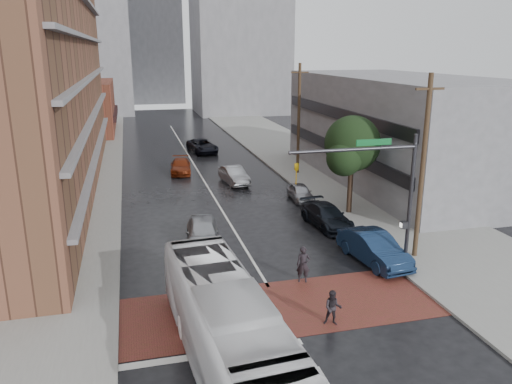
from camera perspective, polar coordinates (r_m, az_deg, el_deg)
ground at (r=22.48m, az=3.23°, el=-13.63°), size 160.00×160.00×0.00m
crosswalk at (r=22.89m, az=2.85°, el=-13.02°), size 14.00×5.00×0.02m
sidewalk_west at (r=45.32m, az=-20.77°, el=0.81°), size 9.00×90.00×0.15m
sidewalk_east at (r=48.27m, az=7.41°, el=2.61°), size 9.00×90.00×0.15m
apartment_block at (r=43.46m, az=-26.23°, el=18.23°), size 10.00×44.00×28.00m
storefront_west at (r=73.26m, az=-19.12°, el=9.12°), size 8.00×16.00×7.00m
building_east at (r=45.18m, az=15.92°, el=6.94°), size 11.00×26.00×9.00m
distant_tower_west at (r=97.08m, az=-19.97°, el=17.92°), size 18.00×16.00×32.00m
distant_tower_east at (r=93.06m, az=-1.92°, el=20.17°), size 16.00×14.00×36.00m
distant_tower_center at (r=113.78m, az=-11.69°, el=16.07°), size 12.00×10.00×24.00m
street_tree at (r=34.51m, az=10.94°, el=5.03°), size 4.20×4.10×6.90m
signal_mast at (r=25.03m, az=14.54°, el=0.71°), size 6.50×0.30×7.20m
utility_pole_near at (r=27.68m, az=18.50°, el=2.69°), size 1.60×0.26×10.00m
utility_pole_far at (r=45.51m, az=4.91°, el=8.36°), size 1.60×0.26×10.00m
transit_bus at (r=18.48m, az=-3.45°, el=-14.98°), size 3.52×11.62×3.19m
pedestrian_a at (r=24.87m, az=5.43°, el=-8.26°), size 0.77×0.63×1.84m
pedestrian_b at (r=21.49m, az=8.78°, el=-12.96°), size 0.91×0.82×1.54m
car_travel_a at (r=29.41m, az=-6.14°, el=-4.62°), size 2.50×4.95×1.62m
car_travel_b at (r=42.85m, az=-2.52°, el=1.93°), size 2.09×4.59×1.46m
car_travel_c at (r=47.08m, az=-8.60°, el=2.94°), size 2.30×4.66×1.30m
suv_travel at (r=56.41m, az=-6.15°, el=5.27°), size 3.31×5.68×1.49m
car_parked_near at (r=27.71m, az=13.33°, el=-6.24°), size 2.38×5.21×1.66m
car_parked_mid at (r=32.73m, az=8.08°, el=-2.72°), size 2.45×5.05×1.42m
car_parked_far at (r=38.20m, az=5.10°, el=-0.04°), size 1.65×3.71×1.24m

